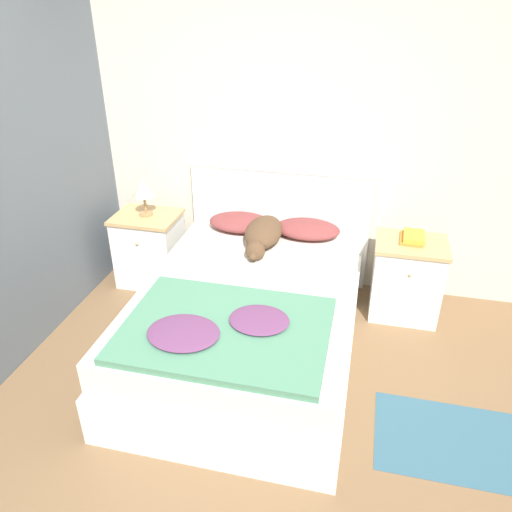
# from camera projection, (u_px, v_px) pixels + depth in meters

# --- Properties ---
(ground_plane) EXTENTS (16.00, 16.00, 0.00)m
(ground_plane) POSITION_uv_depth(u_px,v_px,m) (195.00, 468.00, 2.68)
(ground_plane) COLOR brown
(wall_back) EXTENTS (9.00, 0.06, 2.55)m
(wall_back) POSITION_uv_depth(u_px,v_px,m) (277.00, 132.00, 3.89)
(wall_back) COLOR beige
(wall_back) RESTS_ON ground_plane
(wall_side_left) EXTENTS (0.06, 3.10, 2.55)m
(wall_side_left) POSITION_uv_depth(u_px,v_px,m) (25.00, 160.00, 3.26)
(wall_side_left) COLOR slate
(wall_side_left) RESTS_ON ground_plane
(bed) EXTENTS (1.41, 2.03, 0.55)m
(bed) POSITION_uv_depth(u_px,v_px,m) (249.00, 319.00, 3.41)
(bed) COLOR white
(bed) RESTS_ON ground_plane
(headboard) EXTENTS (1.49, 0.06, 1.02)m
(headboard) POSITION_uv_depth(u_px,v_px,m) (279.00, 223.00, 4.17)
(headboard) COLOR white
(headboard) RESTS_ON ground_plane
(nightstand_left) EXTENTS (0.52, 0.44, 0.62)m
(nightstand_left) POSITION_uv_depth(u_px,v_px,m) (150.00, 249.00, 4.23)
(nightstand_left) COLOR white
(nightstand_left) RESTS_ON ground_plane
(nightstand_right) EXTENTS (0.52, 0.44, 0.62)m
(nightstand_right) POSITION_uv_depth(u_px,v_px,m) (406.00, 278.00, 3.80)
(nightstand_right) COLOR white
(nightstand_right) RESTS_ON ground_plane
(pillow_left) EXTENTS (0.51, 0.33, 0.12)m
(pillow_left) POSITION_uv_depth(u_px,v_px,m) (240.00, 222.00, 3.98)
(pillow_left) COLOR brown
(pillow_left) RESTS_ON bed
(pillow_right) EXTENTS (0.51, 0.33, 0.12)m
(pillow_right) POSITION_uv_depth(u_px,v_px,m) (307.00, 229.00, 3.87)
(pillow_right) COLOR brown
(pillow_right) RESTS_ON bed
(quilt) EXTENTS (1.16, 0.86, 0.08)m
(quilt) POSITION_uv_depth(u_px,v_px,m) (224.00, 329.00, 2.80)
(quilt) COLOR #4C8466
(quilt) RESTS_ON bed
(dog) EXTENTS (0.27, 0.69, 0.18)m
(dog) POSITION_uv_depth(u_px,v_px,m) (263.00, 234.00, 3.74)
(dog) COLOR brown
(dog) RESTS_ON bed
(book_stack) EXTENTS (0.18, 0.23, 0.05)m
(book_stack) POSITION_uv_depth(u_px,v_px,m) (413.00, 237.00, 3.67)
(book_stack) COLOR orange
(book_stack) RESTS_ON nightstand_right
(table_lamp) EXTENTS (0.17, 0.17, 0.31)m
(table_lamp) POSITION_uv_depth(u_px,v_px,m) (143.00, 189.00, 3.98)
(table_lamp) COLOR #9E7A4C
(table_lamp) RESTS_ON nightstand_left
(rug) EXTENTS (1.02, 0.59, 0.00)m
(rug) POSITION_uv_depth(u_px,v_px,m) (467.00, 444.00, 2.82)
(rug) COLOR #335B70
(rug) RESTS_ON ground_plane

